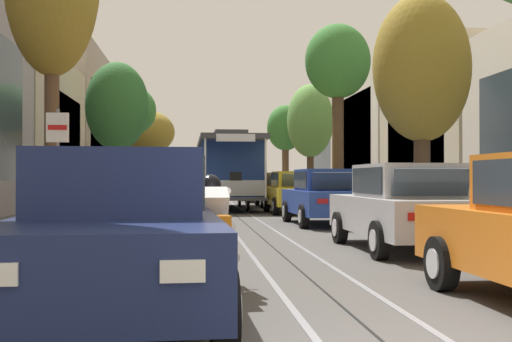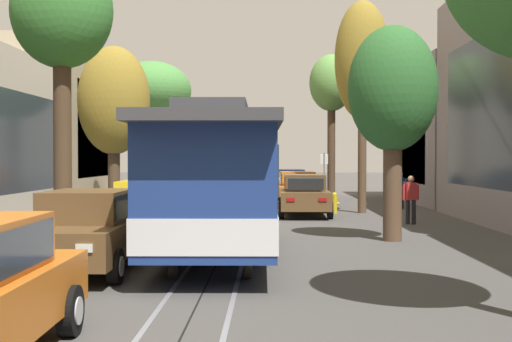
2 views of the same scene
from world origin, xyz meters
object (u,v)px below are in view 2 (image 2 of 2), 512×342
parked_car_yellow_fourth_right (147,209)px  parked_car_navy_near_left (289,184)px  parked_car_brown_mid_left (304,195)px  parked_car_brown_fifth_right (87,231)px  street_tree_kerb_left_second (362,63)px  pedestrian_on_right_pavement (400,188)px  pedestrian_on_left_pavement (411,197)px  parked_car_blue_mid_right (178,196)px  parked_car_orange_second_left (297,189)px  street_sign_post (324,172)px  street_tree_kerb_right_near (152,92)px  cable_car_trolley (218,184)px  street_tree_kerb_right_mid (62,19)px  parked_car_silver_second_right (194,188)px  parked_car_orange_near_right (206,184)px  street_tree_kerb_left_mid (393,92)px  motorcycle_with_rider (273,188)px  fire_hydrant (334,203)px  street_tree_kerb_left_near (331,86)px  street_tree_kerb_right_second (114,102)px

parked_car_yellow_fourth_right → parked_car_navy_near_left: bearing=-104.3°
parked_car_brown_mid_left → parked_car_brown_fifth_right: bearing=68.8°
parked_car_brown_mid_left → street_tree_kerb_left_second: 5.92m
pedestrian_on_right_pavement → pedestrian_on_left_pavement: bearing=82.0°
street_tree_kerb_left_second → parked_car_blue_mid_right: bearing=19.3°
parked_car_orange_second_left → parked_car_brown_fifth_right: bearing=74.6°
parked_car_yellow_fourth_right → street_sign_post: (-6.01, -13.30, 0.73)m
street_tree_kerb_right_near → cable_car_trolley: (-4.61, 18.50, -3.74)m
parked_car_navy_near_left → street_tree_kerb_right_mid: 20.66m
parked_car_silver_second_right → street_tree_kerb_right_mid: 14.76m
parked_car_orange_second_left → parked_car_brown_mid_left: bearing=91.0°
parked_car_orange_near_right → street_tree_kerb_left_mid: street_tree_kerb_left_mid is taller
parked_car_orange_near_right → street_sign_post: bearing=141.9°
parked_car_orange_near_right → street_tree_kerb_left_second: street_tree_kerb_left_second is taller
parked_car_navy_near_left → pedestrian_on_left_pavement: (-3.62, 13.83, 0.11)m
parked_car_brown_mid_left → street_tree_kerb_right_near: (7.06, -7.22, 4.60)m
street_tree_kerb_right_near → street_tree_kerb_right_mid: bearing=91.2°
motorcycle_with_rider → street_sign_post: (-2.41, 3.06, 0.88)m
street_tree_kerb_right_mid → cable_car_trolley: size_ratio=0.83×
parked_car_orange_second_left → street_sign_post: (-1.35, -1.40, 0.73)m
street_tree_kerb_right_near → street_sign_post: 9.23m
parked_car_navy_near_left → parked_car_brown_fifth_right: (4.69, 23.37, 0.00)m
cable_car_trolley → street_sign_post: cable_car_trolley is taller
pedestrian_on_right_pavement → parked_car_blue_mid_right: bearing=27.6°
street_tree_kerb_right_near → fire_hydrant: bearing=143.8°
parked_car_yellow_fourth_right → pedestrian_on_left_pavement: (-8.13, -3.91, 0.11)m
street_sign_post → motorcycle_with_rider: bearing=-51.9°
street_sign_post → parked_car_brown_fifth_right: bearing=71.9°
street_tree_kerb_left_near → parked_car_orange_near_right: bearing=-5.5°
parked_car_yellow_fourth_right → cable_car_trolley: 4.88m
parked_car_orange_near_right → street_tree_kerb_left_mid: bearing=109.7°
street_tree_kerb_left_second → street_sign_post: (1.13, -4.79, -4.48)m
parked_car_yellow_fourth_right → street_tree_kerb_left_near: size_ratio=0.57×
parked_car_silver_second_right → street_sign_post: bearing=-172.7°
street_tree_kerb_right_second → pedestrian_on_left_pavement: bearing=164.4°
street_tree_kerb_right_near → street_tree_kerb_right_mid: size_ratio=0.91×
parked_car_navy_near_left → street_tree_kerb_right_second: bearing=57.3°
street_tree_kerb_left_mid → street_sign_post: size_ratio=2.35×
parked_car_orange_near_right → street_tree_kerb_right_second: 11.94m
street_tree_kerb_right_near → parked_car_blue_mid_right: bearing=106.1°
parked_car_brown_fifth_right → pedestrian_on_left_pavement: bearing=-131.1°
fire_hydrant → parked_car_blue_mid_right: bearing=19.9°
parked_car_blue_mid_right → street_tree_kerb_right_mid: size_ratio=0.58×
street_tree_kerb_left_second → street_tree_kerb_left_mid: street_tree_kerb_left_second is taller
parked_car_silver_second_right → street_tree_kerb_right_near: bearing=-37.7°
parked_car_orange_near_right → parked_car_yellow_fourth_right: bearing=90.0°
cable_car_trolley → parked_car_brown_mid_left: bearing=-102.3°
street_tree_kerb_left_mid → parked_car_brown_fifth_right: bearing=35.9°
fire_hydrant → parked_car_navy_near_left: bearing=-81.1°
parked_car_navy_near_left → parked_car_yellow_fourth_right: size_ratio=1.01×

